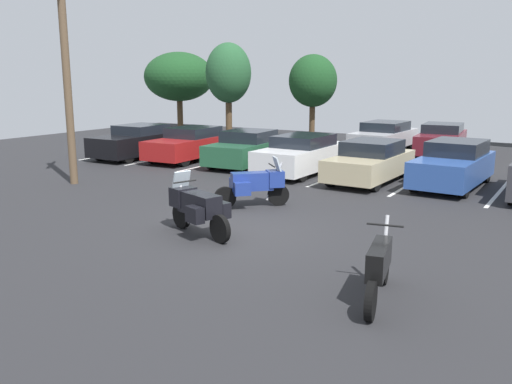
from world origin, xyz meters
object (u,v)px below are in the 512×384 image
motorcycle_second (255,184)px  car_white (302,154)px  car_far_silver (384,136)px  car_far_maroon (441,140)px  car_black (138,142)px  motorcycle_touring (197,206)px  car_champagne (370,162)px  car_blue (454,165)px  car_green (248,149)px  car_red (191,144)px  utility_pole (67,74)px  motorcycle_third (379,267)px

motorcycle_second → car_white: 5.73m
car_far_silver → car_far_maroon: 2.79m
car_black → car_far_maroon: size_ratio=1.00×
motorcycle_touring → car_champagne: bearing=82.3°
car_far_silver → car_white: bearing=-94.3°
car_blue → car_black: bearing=-177.7°
car_green → car_white: size_ratio=0.95×
car_champagne → car_blue: 2.72m
car_blue → car_far_maroon: 7.42m
car_far_maroon → car_far_silver: bearing=175.5°
motorcycle_touring → car_far_maroon: car_far_maroon is taller
car_black → car_green: 5.52m
car_champagne → car_red: bearing=175.8°
utility_pole → motorcycle_touring: bearing=-19.5°
car_green → motorcycle_third: bearing=-48.5°
car_white → car_red: bearing=176.3°
car_black → car_white: size_ratio=0.99×
car_black → car_green: bearing=6.5°
motorcycle_second → car_black: bearing=150.8°
motorcycle_touring → car_champagne: car_champagne is taller
motorcycle_touring → car_white: (-1.65, 8.57, 0.04)m
motorcycle_touring → car_white: bearing=100.9°
motorcycle_touring → car_red: bearing=129.2°
motorcycle_touring → utility_pole: bearing=160.5°
car_green → car_champagne: bearing=-6.7°
car_blue → car_far_silver: 8.80m
car_black → car_champagne: size_ratio=1.04×
car_black → car_blue: 13.63m
motorcycle_third → car_red: 15.98m
motorcycle_touring → car_far_maroon: (1.71, 16.01, 0.06)m
car_green → car_black: bearing=-173.5°
car_green → utility_pole: utility_pole is taller
car_black → car_far_silver: car_black is taller
car_white → car_green: bearing=171.8°
motorcycle_touring → motorcycle_third: size_ratio=0.98×
car_blue → car_far_maroon: bearing=106.3°
motorcycle_third → car_blue: car_blue is taller
car_black → car_red: (2.54, 0.60, -0.00)m
motorcycle_touring → car_green: car_green is taller
car_champagne → car_far_maroon: size_ratio=0.97×
car_white → car_champagne: bearing=-5.2°
car_blue → car_far_silver: size_ratio=0.94×
car_green → car_red: bearing=-179.5°
motorcycle_touring → car_blue: car_blue is taller
motorcycle_touring → motorcycle_third: motorcycle_touring is taller
motorcycle_touring → car_far_silver: (-1.07, 16.23, 0.04)m
motorcycle_touring → car_green: 9.95m
car_champagne → car_far_silver: 8.21m
car_blue → utility_pole: 13.12m
motorcycle_second → utility_pole: bearing=-176.7°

